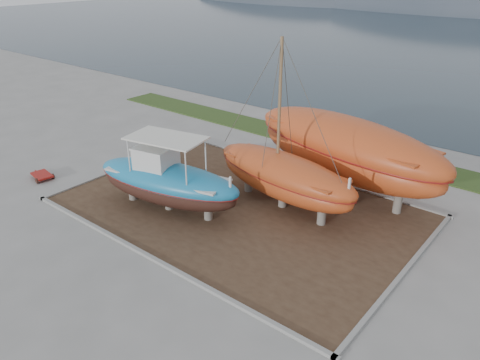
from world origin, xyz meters
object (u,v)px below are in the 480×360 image
Objects in this scene: orange_bare_hull at (345,156)px; red_trailer at (42,176)px; blue_caique at (167,174)px; white_dinghy at (152,157)px; orange_sailboat at (286,128)px.

orange_bare_hull is 18.14m from red_trailer.
white_dinghy is at bearing 135.01° from blue_caique.
orange_sailboat is at bearing 33.35° from red_trailer.
blue_caique reaches higher than red_trailer.
blue_caique is 0.94× the size of orange_sailboat.
white_dinghy is (-5.11, 3.34, -1.44)m from blue_caique.
orange_bare_hull is (1.47, 3.90, -2.33)m from orange_sailboat.
orange_sailboat is 4.17× the size of red_trailer.
orange_sailboat reaches higher than orange_bare_hull.
orange_sailboat reaches higher than white_dinghy.
orange_bare_hull is at bearing 76.29° from orange_sailboat.
orange_sailboat is (4.53, 4.04, 2.38)m from blue_caique.
red_trailer is (-3.78, -5.54, -0.50)m from white_dinghy.
white_dinghy is 10.40m from orange_sailboat.
red_trailer is at bearing -177.93° from blue_caique.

